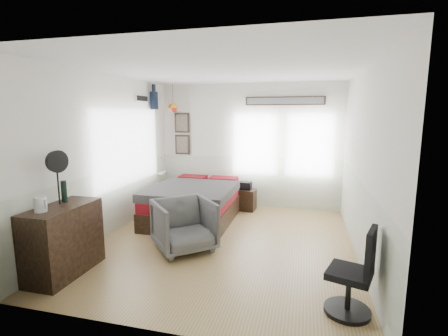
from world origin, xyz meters
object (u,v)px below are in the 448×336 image
Objects in this scene: bed at (195,202)px; dresser at (64,240)px; nightstand at (245,200)px; task_chair at (355,280)px; armchair at (184,225)px.

dresser is at bearing -109.39° from bed.
nightstand is 0.48× the size of task_chair.
task_chair is at bearing -58.31° from nightstand.
task_chair is (2.60, -2.57, 0.05)m from bed.
task_chair is (1.76, -3.40, 0.16)m from nightstand.
dresser is 2.23× the size of nightstand.
dresser is 3.49m from task_chair.
dresser is at bearing -162.33° from task_chair.
nightstand is at bearing 36.28° from armchair.
dresser reaches higher than nightstand.
task_chair is at bearing -67.39° from armchair.
bed is 2.14× the size of dresser.
armchair reaches higher than nightstand.
bed is 2.70m from dresser.
dresser reaches higher than bed.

